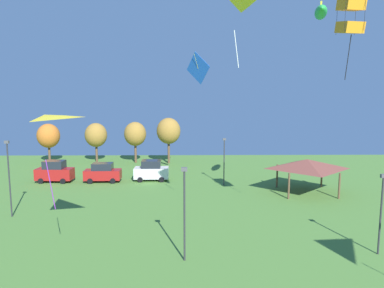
# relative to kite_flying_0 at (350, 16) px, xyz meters

# --- Properties ---
(kite_flying_0) EXTENTS (1.44, 1.53, 4.99)m
(kite_flying_0) POSITION_rel_kite_flying_0_xyz_m (0.00, 0.00, 0.00)
(kite_flying_0) COLOR orange
(kite_flying_3) EXTENTS (2.38, 2.55, 3.37)m
(kite_flying_3) POSITION_rel_kite_flying_0_xyz_m (-8.97, 14.86, -1.89)
(kite_flying_3) COLOR blue
(kite_flying_4) EXTENTS (1.86, 2.51, 3.80)m
(kite_flying_4) POSITION_rel_kite_flying_0_xyz_m (-7.70, 0.18, 0.29)
(kite_flying_4) COLOR yellow
(kite_flying_5) EXTENTS (2.28, 4.46, 1.50)m
(kite_flying_5) POSITION_rel_kite_flying_0_xyz_m (0.68, 6.72, 1.82)
(kite_flying_5) COLOR green
(kite_flying_6) EXTENTS (3.90, 3.74, 4.50)m
(kite_flying_6) POSITION_rel_kite_flying_0_xyz_m (-19.06, -2.32, -7.59)
(kite_flying_6) COLOR yellow
(parked_car_leftmost) EXTENTS (4.32, 2.09, 2.59)m
(parked_car_leftmost) POSITION_rel_kite_flying_0_xyz_m (-25.95, 18.35, -13.71)
(parked_car_leftmost) COLOR maroon
(parked_car_leftmost) RESTS_ON ground
(parked_car_second_from_left) EXTENTS (4.30, 2.02, 2.30)m
(parked_car_second_from_left) POSITION_rel_kite_flying_0_xyz_m (-20.21, 18.29, -13.83)
(parked_car_second_from_left) COLOR maroon
(parked_car_second_from_left) RESTS_ON ground
(parked_car_third_from_left) EXTENTS (4.14, 2.12, 2.50)m
(parked_car_third_from_left) POSITION_rel_kite_flying_0_xyz_m (-14.48, 18.99, -13.74)
(parked_car_third_from_left) COLOR silver
(parked_car_third_from_left) RESTS_ON ground
(park_pavilion) EXTENTS (6.52, 5.81, 3.60)m
(park_pavilion) POSITION_rel_kite_flying_0_xyz_m (2.49, 13.33, -11.88)
(park_pavilion) COLOR brown
(park_pavilion) RESTS_ON ground
(light_post_0) EXTENTS (0.36, 0.20, 6.49)m
(light_post_0) POSITION_rel_kite_flying_0_xyz_m (-24.96, 6.24, -11.32)
(light_post_0) COLOR #2D2D33
(light_post_0) RESTS_ON ground
(light_post_1) EXTENTS (0.36, 0.20, 5.46)m
(light_post_1) POSITION_rel_kite_flying_0_xyz_m (-5.90, 16.58, -11.84)
(light_post_1) COLOR #2D2D33
(light_post_1) RESTS_ON ground
(light_post_2) EXTENTS (0.36, 0.20, 5.86)m
(light_post_2) POSITION_rel_kite_flying_0_xyz_m (-10.27, -1.83, -11.64)
(light_post_2) COLOR #2D2D33
(light_post_2) RESTS_ON ground
(light_post_3) EXTENTS (0.36, 0.20, 5.25)m
(light_post_3) POSITION_rel_kite_flying_0_xyz_m (2.15, -1.13, -11.95)
(light_post_3) COLOR #2D2D33
(light_post_3) RESTS_ON ground
(treeline_tree_0) EXTENTS (3.40, 3.40, 6.08)m
(treeline_tree_0) POSITION_rel_kite_flying_0_xyz_m (-31.54, 30.86, -10.78)
(treeline_tree_0) COLOR brown
(treeline_tree_0) RESTS_ON ground
(treeline_tree_1) EXTENTS (3.40, 3.40, 6.13)m
(treeline_tree_1) POSITION_rel_kite_flying_0_xyz_m (-24.37, 31.37, -10.73)
(treeline_tree_1) COLOR brown
(treeline_tree_1) RESTS_ON ground
(treeline_tree_2) EXTENTS (3.38, 3.38, 6.35)m
(treeline_tree_2) POSITION_rel_kite_flying_0_xyz_m (-18.16, 30.75, -10.51)
(treeline_tree_2) COLOR brown
(treeline_tree_2) RESTS_ON ground
(treeline_tree_3) EXTENTS (3.63, 3.63, 7.00)m
(treeline_tree_3) POSITION_rel_kite_flying_0_xyz_m (-12.97, 30.19, -9.99)
(treeline_tree_3) COLOR brown
(treeline_tree_3) RESTS_ON ground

